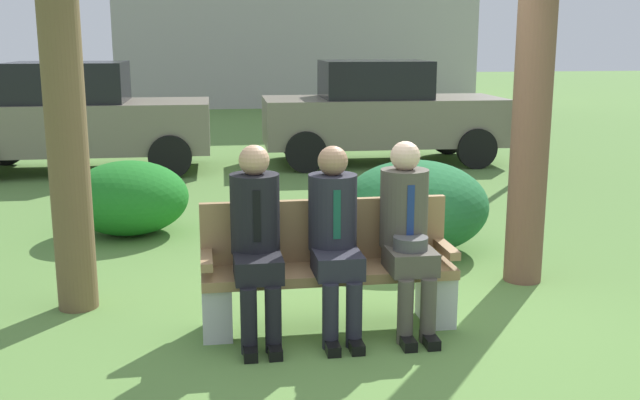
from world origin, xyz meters
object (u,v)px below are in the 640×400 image
at_px(shrub_near_bench, 415,206).
at_px(parked_car_near, 79,118).
at_px(seated_man_middle, 335,231).
at_px(shrub_mid_lawn, 129,198).
at_px(seated_man_right, 407,227).
at_px(street_lamp, 540,27).
at_px(park_bench, 328,269).
at_px(parked_car_far, 381,112).
at_px(seated_man_left, 256,233).

relative_size(shrub_near_bench, parked_car_near, 0.36).
distance_m(seated_man_middle, shrub_mid_lawn, 3.44).
xyz_separation_m(seated_man_middle, shrub_near_bench, (1.13, 1.89, -0.29)).
xyz_separation_m(seated_man_right, parked_car_near, (-3.25, 7.02, 0.10)).
relative_size(seated_man_right, shrub_near_bench, 0.94).
bearing_deg(seated_man_right, shrub_near_bench, 72.02).
bearing_deg(shrub_near_bench, street_lamp, 52.52).
height_order(seated_man_middle, shrub_mid_lawn, seated_man_middle).
height_order(seated_man_right, parked_car_near, parked_car_near).
bearing_deg(shrub_mid_lawn, shrub_near_bench, -21.48).
xyz_separation_m(seated_man_right, street_lamp, (3.61, 5.81, 1.46)).
relative_size(park_bench, parked_car_far, 0.45).
distance_m(shrub_near_bench, parked_car_far, 5.31).
bearing_deg(seated_man_middle, shrub_near_bench, 59.22).
height_order(park_bench, seated_man_middle, seated_man_middle).
distance_m(parked_car_far, street_lamp, 2.81).
height_order(shrub_mid_lawn, parked_car_far, parked_car_far).
xyz_separation_m(shrub_mid_lawn, parked_car_near, (-1.08, 4.02, 0.45)).
bearing_deg(seated_man_left, seated_man_middle, -0.18).
height_order(seated_man_middle, parked_car_far, parked_car_far).
height_order(seated_man_left, parked_car_far, parked_car_far).
xyz_separation_m(seated_man_left, seated_man_right, (1.05, -0.01, -0.00)).
xyz_separation_m(park_bench, seated_man_left, (-0.51, -0.12, 0.32)).
bearing_deg(seated_man_left, parked_car_far, 70.02).
height_order(parked_car_near, parked_car_far, same).
distance_m(seated_man_right, parked_car_far, 7.27).
distance_m(seated_man_left, parked_car_near, 7.35).
bearing_deg(shrub_near_bench, seated_man_left, -131.40).
distance_m(seated_man_left, shrub_near_bench, 2.54).
bearing_deg(seated_man_right, seated_man_middle, 179.58).
bearing_deg(seated_man_right, seated_man_left, 179.70).
xyz_separation_m(park_bench, shrub_mid_lawn, (-1.63, 2.87, -0.03)).
bearing_deg(park_bench, seated_man_right, -13.21).
bearing_deg(seated_man_left, shrub_near_bench, 48.60).
xyz_separation_m(park_bench, parked_car_near, (-2.71, 6.89, 0.42)).
relative_size(seated_man_middle, seated_man_right, 0.98).
xyz_separation_m(seated_man_left, shrub_mid_lawn, (-1.12, 2.99, -0.35)).
relative_size(park_bench, street_lamp, 0.50).
height_order(seated_man_left, shrub_mid_lawn, seated_man_left).
bearing_deg(shrub_near_bench, seated_man_middle, -120.78).
relative_size(seated_man_middle, street_lamp, 0.37).
bearing_deg(shrub_mid_lawn, park_bench, -60.34).
distance_m(park_bench, shrub_near_bench, 2.12).
bearing_deg(seated_man_left, seated_man_right, -0.30).
distance_m(park_bench, shrub_mid_lawn, 3.30).
bearing_deg(parked_car_near, parked_car_far, 1.09).
bearing_deg(park_bench, parked_car_far, 73.47).
bearing_deg(parked_car_far, park_bench, -106.53).
distance_m(seated_man_right, street_lamp, 6.99).
bearing_deg(seated_man_middle, parked_car_near, 111.34).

